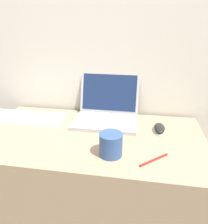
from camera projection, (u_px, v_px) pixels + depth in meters
wall_back at (103, 23)px, 1.17m from camera, size 7.00×0.04×2.50m
desk at (93, 194)px, 1.22m from camera, size 1.09×0.58×0.75m
laptop at (107, 110)px, 1.21m from camera, size 0.34×0.30×0.24m
drink_cup at (111, 144)px, 0.89m from camera, size 0.10×0.10×0.10m
computer_mouse at (159, 128)px, 1.10m from camera, size 0.06×0.11×0.03m
external_keyboard at (26, 118)px, 1.23m from camera, size 0.42×0.16×0.02m
pen at (154, 160)px, 0.87m from camera, size 0.12×0.11×0.01m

